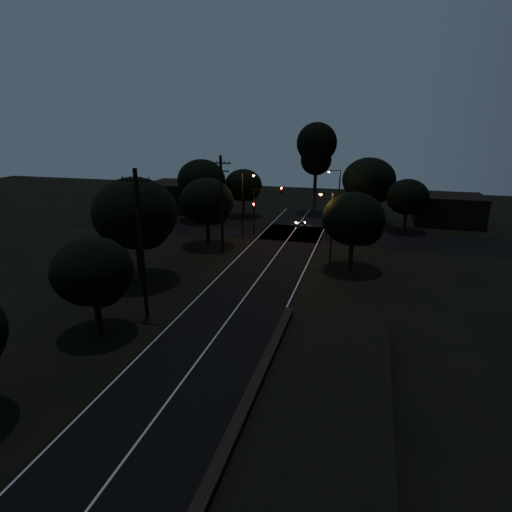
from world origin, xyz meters
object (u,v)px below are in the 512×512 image
Objects in this scene: streetlight_a at (244,201)px; streetlight_b at (337,197)px; tall_pine at (317,148)px; signal_mast at (267,202)px; utility_pole_far at (222,203)px; car at (301,225)px; signal_right at (328,217)px; utility_pole_mid at (141,243)px; signal_left at (254,213)px; streetlight_c at (330,224)px.

streetlight_b is at bearing 29.48° from streetlight_a.
signal_mast is at bearing -104.62° from tall_pine.
utility_pole_far is 3.49× the size of car.
signal_mast is 6.92m from car.
car is (6.09, 6.42, -4.12)m from streetlight_a.
signal_mast is (-3.91, -15.01, -5.50)m from tall_pine.
utility_pole_far is 8.64m from signal_mast.
streetlight_a is 9.76m from car.
streetlight_b is (0.71, 4.01, 1.80)m from signal_right.
utility_pole_mid reaches higher than car.
signal_right is 0.51× the size of streetlight_b.
signal_mast is (1.69, 0.00, 1.50)m from signal_left.
streetlight_a and streetlight_b have the same top height.
streetlight_a is (-0.71, -1.99, 1.80)m from signal_left.
car is at bearing 109.28° from streetlight_c.
streetlight_c is at bearing -82.98° from signal_right.
signal_mast reaches higher than car.
car is (-3.82, 4.43, -2.32)m from signal_right.
signal_right is 4.45m from streetlight_b.
signal_left is 2.26m from signal_mast.
utility_pole_far reaches higher than signal_left.
signal_right is 6.29m from car.
streetlight_a is 1.07× the size of streetlight_c.
streetlight_a is 1.00× the size of streetlight_b.
streetlight_b reaches higher than signal_mast.
streetlight_b is 2.66× the size of car.
streetlight_a is at bearing 88.27° from utility_pole_mid.
streetlight_c reaches higher than signal_left.
signal_mast is 2.08× the size of car.
utility_pole_far is 2.56× the size of signal_left.
signal_left reaches higher than car.
utility_pole_mid is 1.38× the size of streetlight_b.
utility_pole_mid is 19.15m from streetlight_c.
signal_right is at bearing -76.51° from tall_pine.
signal_mast is 13.28m from streetlight_c.
streetlight_c is (11.83, -2.00, -1.13)m from utility_pole_far.
signal_left is 2.77m from streetlight_a.
streetlight_a is at bearing -168.66° from signal_right.
utility_pole_mid is 1.05× the size of utility_pole_far.
signal_mast is at bearing 39.77° from streetlight_a.
utility_pole_far is at bearing 90.00° from utility_pole_mid.
utility_pole_mid is 1.47× the size of streetlight_c.
utility_pole_mid is at bearing 61.68° from car.
car is (6.78, 29.42, -5.23)m from utility_pole_mid.
signal_right is (9.20, 0.00, 0.00)m from signal_left.
signal_left is at bearing 136.24° from streetlight_c.
utility_pole_mid is 1.76× the size of signal_mast.
streetlight_b is 6.13m from car.
utility_pole_mid is at bearing -93.21° from signal_left.
utility_pole_mid reaches higher than streetlight_b.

